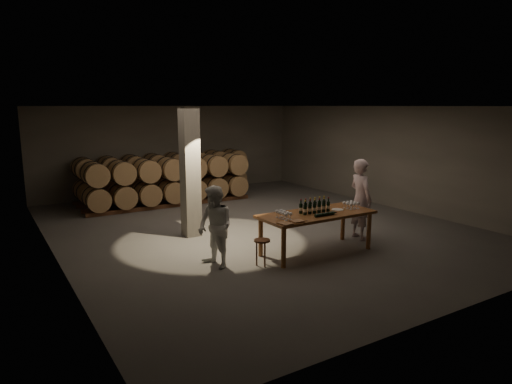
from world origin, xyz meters
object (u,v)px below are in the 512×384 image
tasting_table (317,217)px  stool (262,244)px  notebook_near (297,221)px  plate (337,210)px  person_man (361,199)px  bottle_cluster (315,207)px  person_woman (215,227)px

tasting_table → stool: 1.52m
notebook_near → stool: notebook_near is taller
plate → tasting_table: bearing=177.6°
tasting_table → plate: bearing=-2.4°
stool → plate: bearing=2.0°
notebook_near → person_man: person_man is taller
bottle_cluster → plate: bearing=-9.1°
notebook_near → person_man: (2.44, 0.71, 0.07)m
plate → person_man: size_ratio=0.14×
stool → person_man: person_man is taller
plate → notebook_near: (-1.42, -0.39, 0.01)m
stool → person_man: size_ratio=0.28×
bottle_cluster → stool: bottle_cluster is taller
plate → person_woman: 2.92m
person_man → person_woman: 3.92m
tasting_table → bottle_cluster: bearing=92.1°
tasting_table → notebook_near: bearing=-153.9°
bottle_cluster → stool: bearing=-173.6°
tasting_table → bottle_cluster: 0.23m
person_man → person_woman: bearing=96.8°
bottle_cluster → notebook_near: size_ratio=2.92×
stool → person_woman: 1.02m
notebook_near → person_man: bearing=15.0°
tasting_table → person_woman: person_woman is taller
bottle_cluster → person_man: size_ratio=0.37×
notebook_near → stool: (-0.64, 0.31, -0.47)m
bottle_cluster → person_man: (1.61, 0.23, -0.03)m
plate → person_man: person_man is taller
plate → person_woman: bearing=172.8°
person_woman → tasting_table: bearing=71.2°
person_man → tasting_table: bearing=108.0°
bottle_cluster → person_woman: (-2.31, 0.27, -0.18)m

